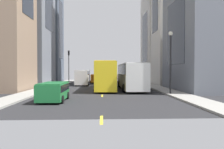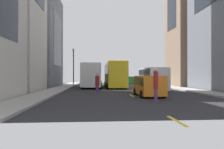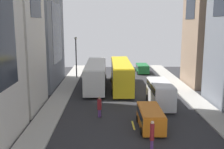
{
  "view_description": "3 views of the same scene",
  "coord_description": "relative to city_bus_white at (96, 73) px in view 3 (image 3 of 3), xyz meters",
  "views": [
    {
      "loc": [
        -0.08,
        32.21,
        2.57
      ],
      "look_at": [
        -1.34,
        1.55,
        1.93
      ],
      "focal_mm": 35.16,
      "sensor_mm": 36.0,
      "label": 1
    },
    {
      "loc": [
        -3.1,
        -29.11,
        1.76
      ],
      "look_at": [
        -0.81,
        1.46,
        1.88
      ],
      "focal_mm": 34.73,
      "sensor_mm": 36.0,
      "label": 2
    },
    {
      "loc": [
        -2.25,
        -32.28,
        8.62
      ],
      "look_at": [
        -1.58,
        1.94,
        2.07
      ],
      "focal_mm": 43.16,
      "sensor_mm": 36.0,
      "label": 3
    }
  ],
  "objects": [
    {
      "name": "ground_plane",
      "position": [
        3.74,
        -3.48,
        -2.01
      ],
      "size": [
        41.76,
        41.76,
        0.0
      ],
      "primitive_type": "plane",
      "color": "#28282B"
    },
    {
      "name": "sidewalk_west",
      "position": [
        -3.98,
        -3.48,
        -1.93
      ],
      "size": [
        2.31,
        44.0,
        0.15
      ],
      "primitive_type": "cube",
      "color": "#9E9B93",
      "rests_on": "ground"
    },
    {
      "name": "sidewalk_east",
      "position": [
        11.46,
        -3.48,
        -1.93
      ],
      "size": [
        2.31,
        44.0,
        0.15
      ],
      "primitive_type": "cube",
      "color": "#9E9B93",
      "rests_on": "ground"
    },
    {
      "name": "lane_stripe_1",
      "position": [
        3.74,
        -13.98,
        -2.0
      ],
      "size": [
        0.16,
        2.0,
        0.01
      ],
      "primitive_type": "cube",
      "color": "yellow",
      "rests_on": "ground"
    },
    {
      "name": "lane_stripe_2",
      "position": [
        3.74,
        -3.48,
        -2.0
      ],
      "size": [
        0.16,
        2.0,
        0.01
      ],
      "primitive_type": "cube",
      "color": "yellow",
      "rests_on": "ground"
    },
    {
      "name": "lane_stripe_3",
      "position": [
        3.74,
        7.02,
        -2.0
      ],
      "size": [
        0.16,
        2.0,
        0.01
      ],
      "primitive_type": "cube",
      "color": "yellow",
      "rests_on": "ground"
    },
    {
      "name": "lane_stripe_4",
      "position": [
        3.74,
        17.52,
        -2.0
      ],
      "size": [
        0.16,
        2.0,
        0.01
      ],
      "primitive_type": "cube",
      "color": "yellow",
      "rests_on": "ground"
    },
    {
      "name": "building_west_2",
      "position": [
        -8.86,
        1.73,
        5.27
      ],
      "size": [
        7.11,
        11.58,
        14.55
      ],
      "color": "slate",
      "rests_on": "ground"
    },
    {
      "name": "city_bus_white",
      "position": [
        0.0,
        0.0,
        0.0
      ],
      "size": [
        2.81,
        12.33,
        3.35
      ],
      "color": "silver",
      "rests_on": "ground"
    },
    {
      "name": "streetcar_yellow",
      "position": [
        3.39,
        -0.44,
        0.11
      ],
      "size": [
        2.7,
        12.14,
        3.59
      ],
      "color": "yellow",
      "rests_on": "ground"
    },
    {
      "name": "delivery_van_white",
      "position": [
        7.09,
        -8.44,
        -0.49
      ],
      "size": [
        2.25,
        6.04,
        2.58
      ],
      "color": "white",
      "rests_on": "ground"
    },
    {
      "name": "car_green_0",
      "position": [
        7.72,
        10.61,
        -1.1
      ],
      "size": [
        2.08,
        4.23,
        1.53
      ],
      "color": "#1E7238",
      "rests_on": "ground"
    },
    {
      "name": "car_orange_1",
      "position": [
        5.09,
        -14.63,
        -1.0
      ],
      "size": [
        1.98,
        4.47,
        1.7
      ],
      "color": "orange",
      "rests_on": "ground"
    },
    {
      "name": "pedestrian_crossing_mid",
      "position": [
        4.51,
        -18.87,
        -0.8
      ],
      "size": [
        0.3,
        0.3,
        2.24
      ],
      "rotation": [
        0.0,
        0.0,
        1.8
      ],
      "color": "#593372",
      "rests_on": "ground"
    },
    {
      "name": "pedestrian_walking_far",
      "position": [
        0.79,
        -11.79,
        -0.99
      ],
      "size": [
        0.39,
        0.39,
        1.95
      ],
      "rotation": [
        0.0,
        0.0,
        5.35
      ],
      "color": "#593372",
      "rests_on": "ground"
    },
    {
      "name": "streetlamp_near",
      "position": [
        -3.33,
        6.31,
        2.11
      ],
      "size": [
        0.44,
        0.44,
        6.41
      ],
      "color": "black",
      "rests_on": "ground"
    }
  ]
}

